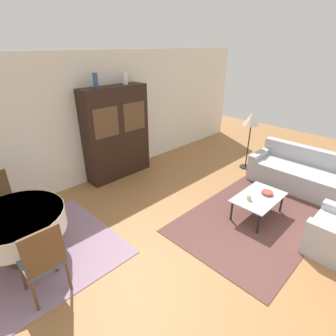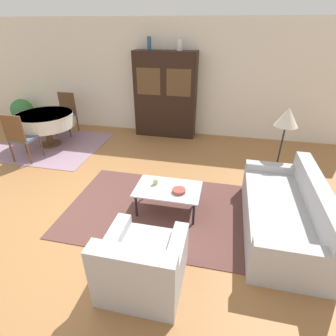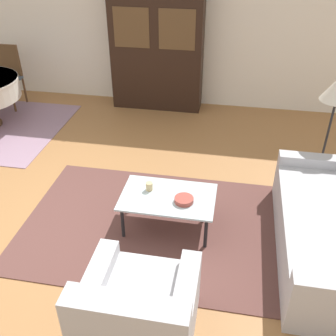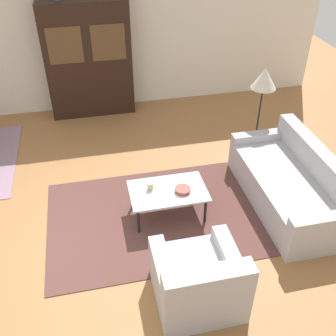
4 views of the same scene
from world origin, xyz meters
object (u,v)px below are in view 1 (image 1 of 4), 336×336
(display_cabinet, at_px, (117,133))
(dining_chair_near, at_px, (43,259))
(cup, at_px, (249,197))
(floor_lamp, at_px, (252,121))
(bowl, at_px, (267,193))
(vase_tall, at_px, (95,80))
(couch, at_px, (301,174))
(vase_short, at_px, (125,79))
(dining_table, at_px, (17,223))
(coffee_table, at_px, (259,198))

(display_cabinet, xyz_separation_m, dining_chair_near, (-2.53, -2.11, -0.44))
(display_cabinet, height_order, cup, display_cabinet)
(floor_lamp, xyz_separation_m, cup, (-1.91, -1.12, -0.73))
(bowl, xyz_separation_m, vase_tall, (-1.30, 3.16, 1.73))
(couch, relative_size, dining_chair_near, 1.95)
(cup, relative_size, vase_short, 0.39)
(dining_table, distance_m, vase_tall, 2.94)
(dining_table, height_order, floor_lamp, floor_lamp)
(couch, relative_size, display_cabinet, 0.98)
(dining_chair_near, bearing_deg, coffee_table, -16.63)
(dining_chair_near, relative_size, bowl, 5.20)
(dining_table, bearing_deg, dining_chair_near, -90.00)
(floor_lamp, distance_m, bowl, 2.11)
(bowl, bearing_deg, cup, 160.64)
(floor_lamp, height_order, vase_tall, vase_tall)
(dining_table, xyz_separation_m, bowl, (3.46, -1.90, -0.19))
(cup, height_order, bowl, cup)
(coffee_table, distance_m, dining_table, 3.77)
(coffee_table, relative_size, bowl, 4.99)
(floor_lamp, bearing_deg, vase_tall, 146.07)
(floor_lamp, distance_m, vase_tall, 3.54)
(coffee_table, xyz_separation_m, vase_short, (-0.42, 3.09, 1.77))
(couch, height_order, dining_table, couch)
(vase_tall, bearing_deg, coffee_table, -70.11)
(vase_tall, bearing_deg, cup, -73.31)
(floor_lamp, distance_m, cup, 2.34)
(dining_chair_near, xyz_separation_m, bowl, (3.46, -1.04, -0.15))
(dining_chair_near, distance_m, cup, 3.20)
(display_cabinet, height_order, vase_short, vase_short)
(coffee_table, relative_size, dining_table, 0.77)
(dining_table, bearing_deg, coffee_table, -29.21)
(dining_chair_near, bearing_deg, bowl, -16.78)
(floor_lamp, relative_size, vase_short, 5.93)
(couch, xyz_separation_m, cup, (-1.87, 0.19, 0.15))
(couch, bearing_deg, vase_tall, 40.78)
(dining_table, relative_size, vase_short, 5.36)
(couch, height_order, display_cabinet, display_cabinet)
(couch, bearing_deg, display_cabinet, 36.75)
(dining_table, bearing_deg, display_cabinet, 26.42)
(couch, height_order, coffee_table, couch)
(dining_table, relative_size, vase_tall, 4.48)
(cup, distance_m, bowl, 0.41)
(couch, distance_m, bowl, 1.48)
(cup, bearing_deg, dining_table, 150.15)
(coffee_table, relative_size, vase_short, 4.15)
(floor_lamp, relative_size, bowl, 7.13)
(dining_chair_near, bearing_deg, dining_table, 90.00)
(floor_lamp, bearing_deg, display_cabinet, 142.23)
(cup, distance_m, vase_short, 3.47)
(dining_chair_near, height_order, vase_short, vase_short)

